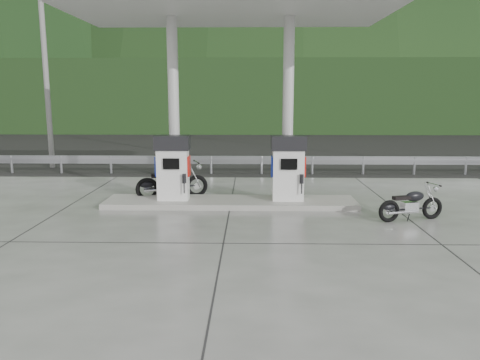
{
  "coord_description": "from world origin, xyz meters",
  "views": [
    {
      "loc": [
        0.55,
        -10.3,
        3.03
      ],
      "look_at": [
        0.3,
        1.0,
        1.0
      ],
      "focal_mm": 35.0,
      "sensor_mm": 36.0,
      "label": 1
    }
  ],
  "objects_px": {
    "motorcycle_left": "(172,183)",
    "gas_pump_right": "(288,168)",
    "motorcycle_right": "(411,205)",
    "gas_pump_left": "(173,168)"
  },
  "relations": [
    {
      "from": "gas_pump_right",
      "to": "motorcycle_right",
      "type": "height_order",
      "value": "gas_pump_right"
    },
    {
      "from": "motorcycle_left",
      "to": "motorcycle_right",
      "type": "bearing_deg",
      "value": -40.26
    },
    {
      "from": "gas_pump_right",
      "to": "motorcycle_left",
      "type": "bearing_deg",
      "value": 166.31
    },
    {
      "from": "gas_pump_right",
      "to": "motorcycle_left",
      "type": "distance_m",
      "value": 3.52
    },
    {
      "from": "motorcycle_left",
      "to": "motorcycle_right",
      "type": "xyz_separation_m",
      "value": [
        6.27,
        -2.39,
        -0.09
      ]
    },
    {
      "from": "motorcycle_left",
      "to": "gas_pump_right",
      "type": "bearing_deg",
      "value": -33.08
    },
    {
      "from": "motorcycle_left",
      "to": "motorcycle_right",
      "type": "distance_m",
      "value": 6.71
    },
    {
      "from": "motorcycle_right",
      "to": "gas_pump_left",
      "type": "bearing_deg",
      "value": 149.17
    },
    {
      "from": "gas_pump_left",
      "to": "gas_pump_right",
      "type": "xyz_separation_m",
      "value": [
        3.2,
        0.0,
        0.0
      ]
    },
    {
      "from": "gas_pump_right",
      "to": "motorcycle_left",
      "type": "relative_size",
      "value": 0.89
    }
  ]
}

